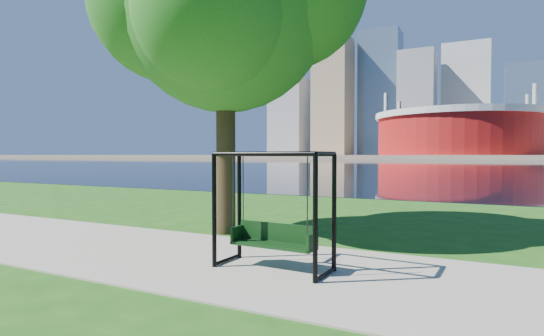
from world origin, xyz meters
The scene contains 8 objects.
ground centered at (0.00, 0.00, 0.00)m, with size 900.00×900.00×0.00m, color #1E5114.
path centered at (0.00, -0.50, 0.01)m, with size 120.00×4.00×0.03m, color #9E937F.
river centered at (0.00, 102.00, 0.01)m, with size 900.00×180.00×0.02m, color black.
far_bank centered at (0.00, 306.00, 1.00)m, with size 900.00×228.00×2.00m, color #937F60.
stadium centered at (-10.00, 235.00, 14.23)m, with size 83.00×83.00×32.00m.
skyline centered at (-4.27, 319.39, 35.89)m, with size 392.00×66.00×96.50m.
swing centered at (0.32, -0.58, 1.00)m, with size 2.06×0.97×2.07m.
park_tree centered at (-2.40, 2.06, 5.92)m, with size 6.87×6.20×8.53m.
Camera 1 is at (3.60, -7.14, 2.01)m, focal length 28.00 mm.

